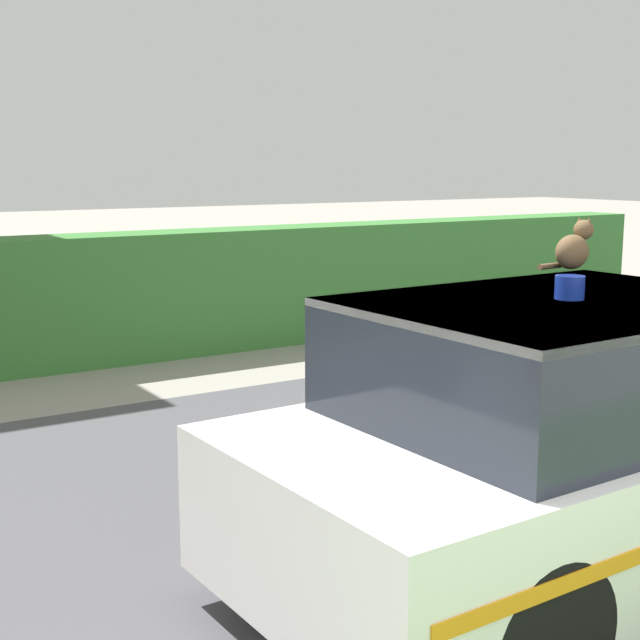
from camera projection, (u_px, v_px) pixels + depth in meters
name	position (u px, v px, depth m)	size (l,w,h in m)	color
road_strip	(280.00, 506.00, 5.62)	(28.00, 5.61, 0.01)	#4C4C51
garden_hedge	(147.00, 295.00, 9.89)	(14.91, 0.71, 1.39)	#3D7F38
police_car	(584.00, 441.00, 4.60)	(3.96, 1.87, 1.59)	black
cat	(574.00, 248.00, 4.62)	(0.31, 0.18, 0.27)	brown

